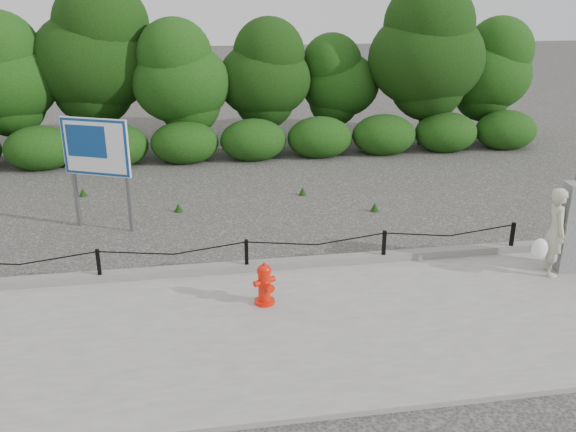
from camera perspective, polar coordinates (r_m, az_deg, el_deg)
The scene contains 8 objects.
ground at distance 10.86m, azimuth -3.85°, elevation -5.55°, with size 90.00×90.00×0.00m, color #2D2B28.
sidewalk at distance 9.09m, azimuth -2.55°, elevation -10.83°, with size 14.00×4.00×0.08m, color gray.
curb at distance 10.84m, azimuth -3.90°, elevation -4.72°, with size 14.00×0.22×0.14m, color slate.
chain_barrier at distance 10.66m, azimuth -3.91°, elevation -3.35°, with size 10.06×0.06×0.60m.
treeline at distance 18.81m, azimuth -6.45°, elevation 13.82°, with size 20.19×3.96×4.95m.
fire_hydrant at distance 9.62m, azimuth -2.20°, elevation -6.40°, with size 0.43×0.43×0.70m.
pedestrian at distance 11.36m, azimuth 23.68°, elevation -1.44°, with size 0.75×0.66×1.57m.
advertising_sign at distance 12.92m, azimuth -17.53°, elevation 5.71°, with size 1.36×0.67×2.36m.
Camera 1 is at (-0.88, -9.70, 4.79)m, focal length 38.00 mm.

